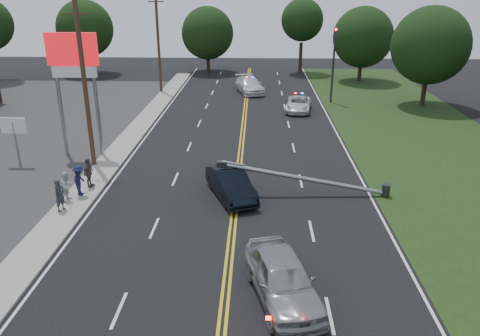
{
  "coord_description": "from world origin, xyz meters",
  "views": [
    {
      "loc": [
        1.07,
        -15.35,
        10.67
      ],
      "look_at": [
        0.22,
        7.61,
        1.7
      ],
      "focal_mm": 35.0,
      "sensor_mm": 36.0,
      "label": 1
    }
  ],
  "objects_px": {
    "utility_pole_mid": "(85,86)",
    "bystander_a": "(60,195)",
    "traffic_signal": "(334,59)",
    "bystander_b": "(67,186)",
    "utility_pole_far": "(158,44)",
    "fallen_streetlight": "(314,180)",
    "pylon_sign": "(74,65)",
    "small_sign": "(14,130)",
    "waiting_sedan": "(283,278)",
    "bystander_d": "(89,173)",
    "emergency_a": "(298,104)",
    "emergency_b": "(249,85)",
    "crashed_sedan": "(231,184)",
    "bystander_c": "(79,180)"
  },
  "relations": [
    {
      "from": "utility_pole_mid",
      "to": "bystander_c",
      "type": "height_order",
      "value": "utility_pole_mid"
    },
    {
      "from": "emergency_a",
      "to": "bystander_c",
      "type": "xyz_separation_m",
      "value": [
        -13.22,
        -19.1,
        0.32
      ]
    },
    {
      "from": "crashed_sedan",
      "to": "small_sign",
      "type": "bearing_deg",
      "value": 140.75
    },
    {
      "from": "utility_pole_far",
      "to": "fallen_streetlight",
      "type": "bearing_deg",
      "value": -62.76
    },
    {
      "from": "emergency_a",
      "to": "bystander_b",
      "type": "relative_size",
      "value": 2.89
    },
    {
      "from": "fallen_streetlight",
      "to": "bystander_a",
      "type": "distance_m",
      "value": 13.13
    },
    {
      "from": "emergency_a",
      "to": "emergency_b",
      "type": "bearing_deg",
      "value": 128.66
    },
    {
      "from": "crashed_sedan",
      "to": "bystander_a",
      "type": "relative_size",
      "value": 2.75
    },
    {
      "from": "emergency_a",
      "to": "traffic_signal",
      "type": "bearing_deg",
      "value": 53.68
    },
    {
      "from": "small_sign",
      "to": "bystander_c",
      "type": "height_order",
      "value": "small_sign"
    },
    {
      "from": "fallen_streetlight",
      "to": "utility_pole_mid",
      "type": "xyz_separation_m",
      "value": [
        -13.39,
        4.0,
        4.17
      ]
    },
    {
      "from": "utility_pole_mid",
      "to": "bystander_b",
      "type": "height_order",
      "value": "utility_pole_mid"
    },
    {
      "from": "fallen_streetlight",
      "to": "bystander_c",
      "type": "distance_m",
      "value": 12.58
    },
    {
      "from": "emergency_b",
      "to": "bystander_d",
      "type": "xyz_separation_m",
      "value": [
        -8.53,
        -25.73,
        0.15
      ]
    },
    {
      "from": "fallen_streetlight",
      "to": "waiting_sedan",
      "type": "bearing_deg",
      "value": -103.07
    },
    {
      "from": "pylon_sign",
      "to": "bystander_d",
      "type": "distance_m",
      "value": 7.79
    },
    {
      "from": "fallen_streetlight",
      "to": "utility_pole_far",
      "type": "distance_m",
      "value": 29.54
    },
    {
      "from": "traffic_signal",
      "to": "bystander_b",
      "type": "relative_size",
      "value": 4.42
    },
    {
      "from": "bystander_c",
      "to": "fallen_streetlight",
      "type": "bearing_deg",
      "value": -89.47
    },
    {
      "from": "small_sign",
      "to": "emergency_b",
      "type": "relative_size",
      "value": 0.55
    },
    {
      "from": "utility_pole_mid",
      "to": "bystander_a",
      "type": "bearing_deg",
      "value": -85.58
    },
    {
      "from": "traffic_signal",
      "to": "bystander_a",
      "type": "distance_m",
      "value": 30.0
    },
    {
      "from": "traffic_signal",
      "to": "fallen_streetlight",
      "type": "distance_m",
      "value": 22.62
    },
    {
      "from": "utility_pole_mid",
      "to": "crashed_sedan",
      "type": "height_order",
      "value": "utility_pole_mid"
    },
    {
      "from": "emergency_b",
      "to": "bystander_c",
      "type": "relative_size",
      "value": 3.32
    },
    {
      "from": "small_sign",
      "to": "fallen_streetlight",
      "type": "distance_m",
      "value": 18.68
    },
    {
      "from": "crashed_sedan",
      "to": "bystander_b",
      "type": "xyz_separation_m",
      "value": [
        -8.52,
        -0.96,
        0.16
      ]
    },
    {
      "from": "small_sign",
      "to": "bystander_b",
      "type": "distance_m",
      "value": 7.57
    },
    {
      "from": "emergency_b",
      "to": "bystander_d",
      "type": "bearing_deg",
      "value": -123.45
    },
    {
      "from": "small_sign",
      "to": "utility_pole_mid",
      "type": "height_order",
      "value": "utility_pole_mid"
    },
    {
      "from": "bystander_d",
      "to": "emergency_b",
      "type": "bearing_deg",
      "value": -12.12
    },
    {
      "from": "pylon_sign",
      "to": "bystander_b",
      "type": "xyz_separation_m",
      "value": [
        1.7,
        -7.31,
        -5.08
      ]
    },
    {
      "from": "waiting_sedan",
      "to": "bystander_b",
      "type": "height_order",
      "value": "bystander_b"
    },
    {
      "from": "fallen_streetlight",
      "to": "bystander_b",
      "type": "distance_m",
      "value": 13.05
    },
    {
      "from": "fallen_streetlight",
      "to": "pylon_sign",
      "type": "bearing_deg",
      "value": 157.78
    },
    {
      "from": "utility_pole_mid",
      "to": "emergency_a",
      "type": "relative_size",
      "value": 2.17
    },
    {
      "from": "traffic_signal",
      "to": "bystander_d",
      "type": "height_order",
      "value": "traffic_signal"
    },
    {
      "from": "utility_pole_far",
      "to": "utility_pole_mid",
      "type": "bearing_deg",
      "value": -90.0
    },
    {
      "from": "utility_pole_far",
      "to": "bystander_d",
      "type": "bearing_deg",
      "value": -87.91
    },
    {
      "from": "utility_pole_mid",
      "to": "bystander_a",
      "type": "xyz_separation_m",
      "value": [
        0.5,
        -6.52,
        -4.13
      ]
    },
    {
      "from": "waiting_sedan",
      "to": "bystander_d",
      "type": "distance_m",
      "value": 14.1
    },
    {
      "from": "crashed_sedan",
      "to": "emergency_a",
      "type": "distance_m",
      "value": 19.5
    },
    {
      "from": "crashed_sedan",
      "to": "emergency_a",
      "type": "xyz_separation_m",
      "value": [
        5.11,
        18.81,
        -0.11
      ]
    },
    {
      "from": "utility_pole_far",
      "to": "bystander_c",
      "type": "height_order",
      "value": "utility_pole_far"
    },
    {
      "from": "small_sign",
      "to": "emergency_a",
      "type": "relative_size",
      "value": 0.67
    },
    {
      "from": "small_sign",
      "to": "bystander_d",
      "type": "height_order",
      "value": "small_sign"
    },
    {
      "from": "emergency_b",
      "to": "emergency_a",
      "type": "bearing_deg",
      "value": -74.53
    },
    {
      "from": "utility_pole_far",
      "to": "crashed_sedan",
      "type": "xyz_separation_m",
      "value": [
        8.93,
        -26.35,
        -4.33
      ]
    },
    {
      "from": "utility_pole_far",
      "to": "bystander_a",
      "type": "height_order",
      "value": "utility_pole_far"
    },
    {
      "from": "pylon_sign",
      "to": "small_sign",
      "type": "distance_m",
      "value": 5.45
    }
  ]
}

